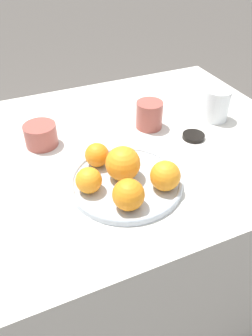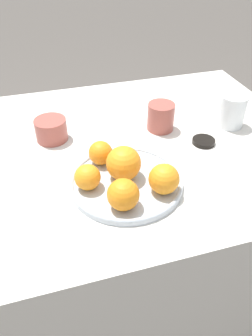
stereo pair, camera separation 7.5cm
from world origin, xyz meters
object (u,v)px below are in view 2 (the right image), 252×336
at_px(orange_2, 88,177).
at_px(orange_0, 124,163).
at_px(cup_1, 51,130).
at_px(orange_3, 101,153).
at_px(soy_dish, 204,141).
at_px(water_glass, 232,111).
at_px(fruit_platter, 126,181).
at_px(cup_0, 161,117).
at_px(orange_4, 164,179).
at_px(orange_1, 123,195).

bearing_deg(orange_2, orange_0, 7.99).
height_order(orange_0, cup_1, orange_0).
relative_size(orange_2, orange_3, 1.00).
height_order(orange_2, orange_3, same).
height_order(orange_2, cup_1, orange_2).
relative_size(cup_1, soy_dish, 1.40).
distance_m(orange_3, water_glass, 0.43).
xyz_separation_m(fruit_platter, orange_0, (-0.00, 0.01, 0.04)).
relative_size(fruit_platter, orange_2, 4.49).
relative_size(orange_2, cup_0, 0.75).
bearing_deg(cup_1, orange_0, -58.22).
xyz_separation_m(orange_4, cup_0, (0.10, 0.27, -0.01)).
distance_m(fruit_platter, orange_4, 0.10).
bearing_deg(water_glass, fruit_platter, -155.15).
xyz_separation_m(fruit_platter, orange_1, (-0.03, -0.08, 0.04)).
distance_m(orange_0, cup_0, 0.26).
bearing_deg(soy_dish, cup_1, 160.89).
bearing_deg(orange_1, orange_0, 73.57).
xyz_separation_m(orange_3, soy_dish, (0.30, 0.02, -0.04)).
distance_m(orange_0, cup_1, 0.28).
distance_m(water_glass, soy_dish, 0.14).
xyz_separation_m(orange_1, orange_2, (-0.06, 0.08, -0.00)).
bearing_deg(fruit_platter, orange_3, 115.71).
height_order(orange_4, water_glass, water_glass).
bearing_deg(soy_dish, orange_4, -138.57).
distance_m(orange_3, cup_1, 0.20).
height_order(orange_1, orange_3, orange_1).
xyz_separation_m(orange_0, orange_4, (0.07, -0.07, -0.01)).
bearing_deg(water_glass, cup_1, 172.09).
relative_size(water_glass, cup_0, 1.21).
height_order(fruit_platter, soy_dish, fruit_platter).
bearing_deg(orange_3, orange_2, -120.57).
bearing_deg(orange_0, orange_3, 118.88).
height_order(orange_2, cup_0, cup_0).
height_order(orange_3, water_glass, water_glass).
xyz_separation_m(fruit_platter, orange_4, (0.07, -0.06, 0.04)).
relative_size(orange_1, cup_0, 0.86).
distance_m(orange_4, water_glass, 0.39).
distance_m(water_glass, cup_1, 0.53).
height_order(fruit_platter, orange_4, orange_4).
distance_m(cup_0, soy_dish, 0.14).
bearing_deg(orange_4, cup_0, 70.22).
distance_m(orange_2, water_glass, 0.50).
relative_size(orange_2, orange_4, 0.86).
relative_size(orange_4, soy_dish, 1.10).
xyz_separation_m(orange_0, orange_1, (-0.03, -0.10, -0.01)).
relative_size(orange_3, soy_dish, 0.95).
distance_m(water_glass, cup_0, 0.21).
bearing_deg(orange_1, water_glass, 32.16).
height_order(orange_0, cup_0, orange_0).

